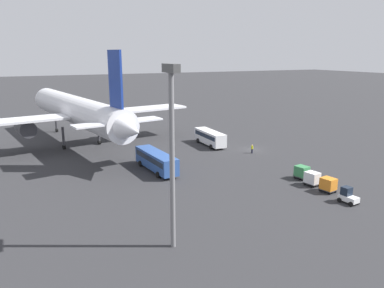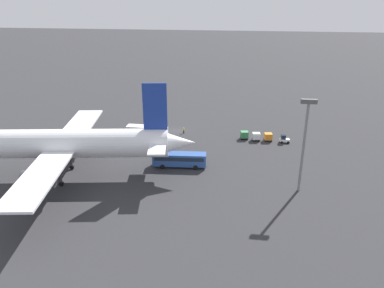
# 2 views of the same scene
# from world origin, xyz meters

# --- Properties ---
(ground_plane) EXTENTS (600.00, 600.00, 0.00)m
(ground_plane) POSITION_xyz_m (0.00, 0.00, 0.00)
(ground_plane) COLOR #2D2D30
(airplane) EXTENTS (56.79, 48.97, 19.56)m
(airplane) POSITION_xyz_m (19.11, 30.96, 7.36)
(airplane) COLOR silver
(airplane) RESTS_ON ground
(shuttle_bus_near) EXTENTS (10.07, 3.15, 3.08)m
(shuttle_bus_near) POSITION_xyz_m (7.00, 5.97, 1.85)
(shuttle_bus_near) COLOR white
(shuttle_bus_near) RESTS_ON ground
(shuttle_bus_far) EXTENTS (11.72, 3.67, 3.14)m
(shuttle_bus_far) POSITION_xyz_m (-4.73, 22.47, 1.89)
(shuttle_bus_far) COLOR #2D5199
(shuttle_bus_far) RESTS_ON ground
(baggage_tug) EXTENTS (2.53, 1.86, 2.10)m
(baggage_tug) POSITION_xyz_m (-28.60, 4.85, 0.94)
(baggage_tug) COLOR white
(baggage_tug) RESTS_ON ground
(worker_person) EXTENTS (0.38, 0.38, 1.74)m
(worker_person) POSITION_xyz_m (-2.32, 1.66, 0.87)
(worker_person) COLOR #1E1E2D
(worker_person) RESTS_ON ground
(cargo_cart_orange) EXTENTS (2.25, 1.99, 2.06)m
(cargo_cart_orange) POSITION_xyz_m (-24.61, 4.28, 1.19)
(cargo_cart_orange) COLOR #38383D
(cargo_cart_orange) RESTS_ON ground
(cargo_cart_white) EXTENTS (2.25, 1.99, 2.06)m
(cargo_cart_white) POSITION_xyz_m (-21.59, 4.40, 1.19)
(cargo_cart_white) COLOR #38383D
(cargo_cart_white) RESTS_ON ground
(cargo_cart_green) EXTENTS (2.25, 1.99, 2.06)m
(cargo_cart_green) POSITION_xyz_m (-18.57, 3.66, 1.19)
(cargo_cart_green) COLOR #38383D
(cargo_cart_green) RESTS_ON ground
(light_pole) EXTENTS (2.80, 0.70, 18.06)m
(light_pole) POSITION_xyz_m (-29.18, 29.78, 11.04)
(light_pole) COLOR slate
(light_pole) RESTS_ON ground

